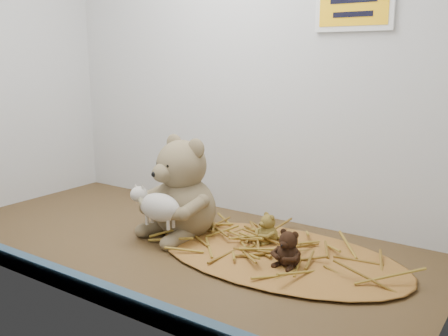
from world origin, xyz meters
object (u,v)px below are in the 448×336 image
Objects in this scene: toy_lamb at (160,207)px; mini_teddy_brown at (289,247)px; main_teddy at (184,187)px; mini_teddy_tan at (268,227)px.

toy_lamb reaches higher than mini_teddy_brown.
mini_teddy_tan is (20.55, 5.09, -7.58)cm from main_teddy.
main_teddy is 22.49cm from mini_teddy_tan.
toy_lamb is 1.99× the size of mini_teddy_tan.
toy_lamb is 1.81× the size of mini_teddy_brown.
mini_teddy_brown is at bearing 8.63° from toy_lamb.
mini_teddy_brown is (30.45, 4.62, -4.27)cm from toy_lamb.
mini_teddy_tan is at bearing 33.97° from toy_lamb.
main_teddy is 1.75× the size of toy_lamb.
mini_teddy_brown reaches higher than mini_teddy_tan.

